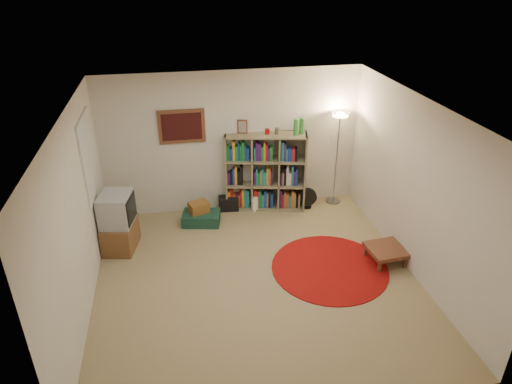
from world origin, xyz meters
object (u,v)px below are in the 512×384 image
Objects in this scene: bookshelf at (264,173)px; floor_lamp at (339,129)px; side_table at (386,250)px; suitcase at (201,218)px; tv_stand at (119,223)px; floor_fan at (307,198)px.

bookshelf is 1.52m from floor_lamp.
side_table is at bearing -86.39° from floor_lamp.
floor_lamp is 2.49× the size of suitcase.
tv_stand is 1.44m from suitcase.
bookshelf is at bearing 30.39° from suitcase.
tv_stand is 4.10m from side_table.
suitcase is (1.30, 0.51, -0.35)m from tv_stand.
floor_lamp is 1.85× the size of tv_stand.
tv_stand is (-3.81, -0.83, -0.99)m from floor_lamp.
suitcase is 1.22× the size of side_table.
floor_lamp is at bearing 24.02° from floor_fan.
floor_fan is at bearing 17.77° from suitcase.
tv_stand is at bearing -156.95° from floor_fan.
floor_fan is at bearing -2.31° from bookshelf.
tv_stand is 1.65× the size of side_table.
floor_fan reaches higher than suitcase.
floor_fan is at bearing 110.18° from side_table.
tv_stand is at bearing -167.65° from floor_lamp.
bookshelf is 4.31× the size of floor_fan.
suitcase is at bearing -172.55° from floor_lamp.
suitcase is (-1.19, -0.40, -0.58)m from bookshelf.
tv_stand is (-3.25, -0.70, 0.26)m from floor_fan.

